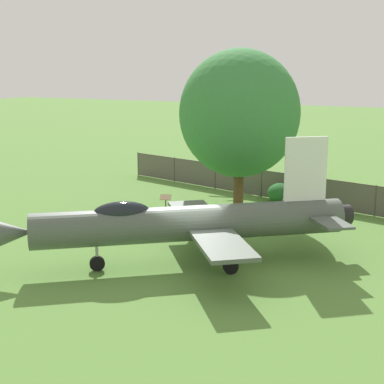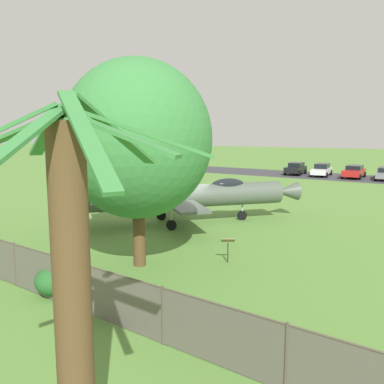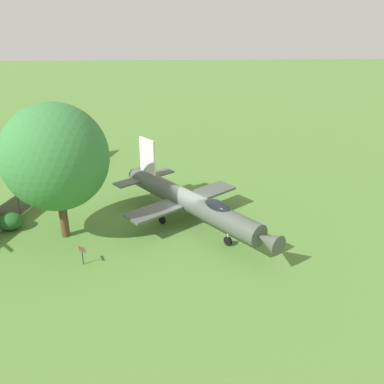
{
  "view_description": "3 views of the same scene",
  "coord_description": "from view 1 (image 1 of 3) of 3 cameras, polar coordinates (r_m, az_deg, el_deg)",
  "views": [
    {
      "loc": [
        -19.98,
        -10.05,
        7.85
      ],
      "look_at": [
        0.99,
        0.47,
        2.77
      ],
      "focal_mm": 54.09,
      "sensor_mm": 36.0,
      "label": 1
    },
    {
      "loc": [
        24.17,
        10.35,
        6.04
      ],
      "look_at": [
        0.86,
        0.77,
        2.16
      ],
      "focal_mm": 40.34,
      "sensor_mm": 36.0,
      "label": 2
    },
    {
      "loc": [
        0.88,
        25.9,
        13.86
      ],
      "look_at": [
        -0.17,
        0.52,
        2.66
      ],
      "focal_mm": 39.2,
      "sensor_mm": 36.0,
      "label": 3
    }
  ],
  "objects": [
    {
      "name": "perimeter_fence",
      "position": [
        33.96,
        11.99,
        0.14
      ],
      "size": [
        7.52,
        28.53,
        1.71
      ],
      "rotation": [
        0.0,
        0.0,
        7.6
      ],
      "color": "#4C4238",
      "rests_on": "ground_plane"
    },
    {
      "name": "display_jet",
      "position": [
        23.11,
        -0.9,
        -3.01
      ],
      "size": [
        10.86,
        12.56,
        5.09
      ],
      "rotation": [
        0.0,
        0.0,
        2.24
      ],
      "color": "#4C564C",
      "rests_on": "ground_plane"
    },
    {
      "name": "shrub_near_fence",
      "position": [
        34.59,
        8.74,
        -0.07
      ],
      "size": [
        1.82,
        1.53,
        1.16
      ],
      "color": "#235B26",
      "rests_on": "ground_plane"
    },
    {
      "name": "shade_tree",
      "position": [
        30.51,
        4.72,
        7.71
      ],
      "size": [
        6.57,
        6.27,
        8.84
      ],
      "color": "brown",
      "rests_on": "ground_plane"
    },
    {
      "name": "info_plaque",
      "position": [
        31.07,
        -2.62,
        -0.81
      ],
      "size": [
        0.58,
        0.7,
        1.14
      ],
      "color": "#333333",
      "rests_on": "ground_plane"
    },
    {
      "name": "palm_tree",
      "position": [
        42.19,
        4.09,
        6.05
      ],
      "size": [
        4.12,
        4.09,
        6.56
      ],
      "color": "brown",
      "rests_on": "ground_plane"
    },
    {
      "name": "ground_plane",
      "position": [
        23.7,
        -0.06,
        -7.13
      ],
      "size": [
        200.0,
        200.0,
        0.0
      ],
      "primitive_type": "plane",
      "color": "#568438"
    }
  ]
}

